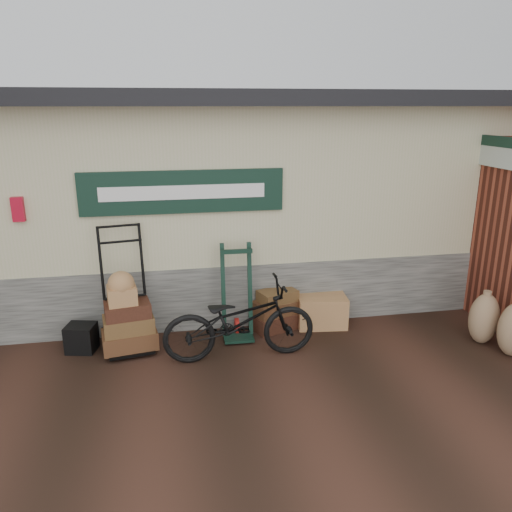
{
  "coord_description": "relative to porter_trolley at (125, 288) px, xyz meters",
  "views": [
    {
      "loc": [
        -0.54,
        -5.43,
        3.02
      ],
      "look_at": [
        0.64,
        0.9,
        1.06
      ],
      "focal_mm": 35.0,
      "sensor_mm": 36.0,
      "label": 1
    }
  ],
  "objects": [
    {
      "name": "ground",
      "position": [
        1.09,
        -0.66,
        -0.81
      ],
      "size": [
        80.0,
        80.0,
        0.0
      ],
      "primitive_type": "plane",
      "color": "black",
      "rests_on": "ground"
    },
    {
      "name": "station_building",
      "position": [
        1.09,
        2.08,
        0.81
      ],
      "size": [
        14.4,
        4.1,
        3.2
      ],
      "color": "#4C4C47",
      "rests_on": "ground"
    },
    {
      "name": "porter_trolley",
      "position": [
        0.0,
        0.0,
        0.0
      ],
      "size": [
        0.9,
        0.73,
        1.62
      ],
      "primitive_type": null,
      "rotation": [
        0.0,
        0.0,
        0.17
      ],
      "color": "black",
      "rests_on": "ground"
    },
    {
      "name": "green_barrow",
      "position": [
        1.43,
        0.02,
        -0.17
      ],
      "size": [
        0.48,
        0.41,
        1.29
      ],
      "primitive_type": null,
      "rotation": [
        0.0,
        0.0,
        -0.03
      ],
      "color": "black",
      "rests_on": "ground"
    },
    {
      "name": "suitcase_stack",
      "position": [
        2.0,
        0.19,
        -0.52
      ],
      "size": [
        0.74,
        0.59,
        0.57
      ],
      "primitive_type": null,
      "rotation": [
        0.0,
        0.0,
        0.34
      ],
      "color": "#391C12",
      "rests_on": "ground"
    },
    {
      "name": "wicker_hamper",
      "position": [
        2.66,
        0.17,
        -0.59
      ],
      "size": [
        0.73,
        0.52,
        0.44
      ],
      "primitive_type": "cube",
      "rotation": [
        0.0,
        0.0,
        -0.12
      ],
      "color": "olive",
      "rests_on": "ground"
    },
    {
      "name": "black_trunk",
      "position": [
        -0.58,
        -0.02,
        -0.63
      ],
      "size": [
        0.41,
        0.37,
        0.35
      ],
      "primitive_type": "cube",
      "rotation": [
        0.0,
        0.0,
        -0.23
      ],
      "color": "black",
      "rests_on": "ground"
    },
    {
      "name": "bicycle",
      "position": [
        1.38,
        -0.56,
        -0.26
      ],
      "size": [
        0.69,
        1.89,
        1.09
      ],
      "primitive_type": "imported",
      "rotation": [
        0.0,
        0.0,
        1.59
      ],
      "color": "black",
      "rests_on": "ground"
    },
    {
      "name": "burlap_sack_left",
      "position": [
        4.58,
        -0.74,
        -0.47
      ],
      "size": [
        0.53,
        0.49,
        0.68
      ],
      "primitive_type": "ellipsoid",
      "rotation": [
        0.0,
        0.0,
        0.39
      ],
      "color": "#8B684A",
      "rests_on": "ground"
    }
  ]
}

